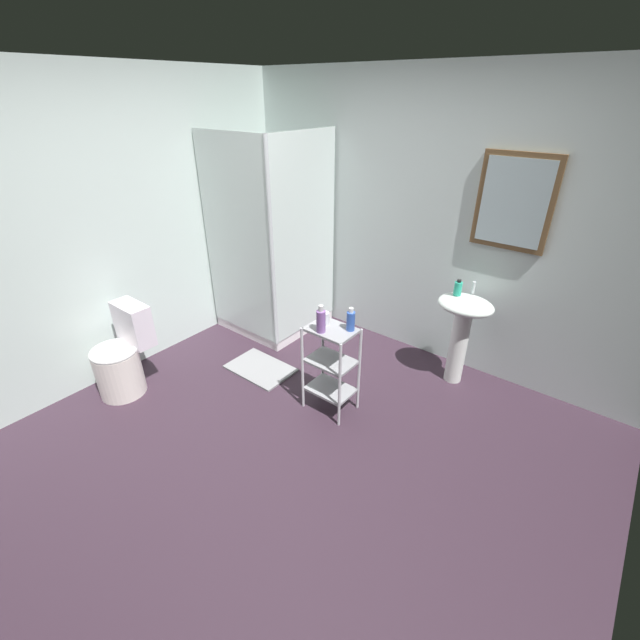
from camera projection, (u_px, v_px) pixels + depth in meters
ground_plane at (283, 443)px, 3.14m from camera, size 4.20×4.20×0.02m
wall_back at (418, 221)px, 3.80m from camera, size 4.20×0.14×2.50m
wall_left at (114, 232)px, 3.54m from camera, size 0.10×4.20×2.50m
shower_stall at (274, 289)px, 4.43m from camera, size 0.92×0.92×2.00m
pedestal_sink at (462, 323)px, 3.54m from camera, size 0.46×0.37×0.81m
sink_faucet at (473, 287)px, 3.49m from camera, size 0.03×0.03×0.10m
toilet at (123, 358)px, 3.54m from camera, size 0.37×0.49×0.76m
storage_cart at (331, 363)px, 3.28m from camera, size 0.38×0.28×0.74m
hand_soap_bottle at (458, 288)px, 3.45m from camera, size 0.06×0.06×0.13m
shampoo_bottle_blue at (351, 321)px, 3.08m from camera, size 0.06×0.06×0.18m
conditioner_bottle_purple at (321, 320)px, 3.05m from camera, size 0.07×0.07×0.21m
rinse_cup at (325, 318)px, 3.17m from camera, size 0.07×0.07×0.10m
bath_mat at (260, 368)px, 3.94m from camera, size 0.60×0.40×0.02m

